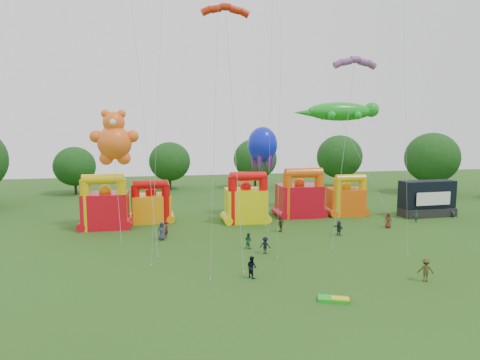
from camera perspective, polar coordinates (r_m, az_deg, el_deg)
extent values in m
plane|color=#264D15|center=(29.19, 11.67, -17.06)|extent=(160.00, 160.00, 0.00)
cylinder|color=#352314|center=(82.97, 24.07, -0.42)|extent=(0.44, 0.44, 3.72)
ellipsoid|color=#163F13|center=(82.54, 24.24, 2.71)|extent=(9.30, 9.30, 8.89)
cylinder|color=#352314|center=(85.81, 13.04, 0.19)|extent=(0.44, 0.44, 3.51)
ellipsoid|color=#163F13|center=(85.41, 13.12, 3.04)|extent=(8.77, 8.78, 8.39)
cylinder|color=#352314|center=(82.24, 2.03, 0.00)|extent=(0.44, 0.44, 3.30)
ellipsoid|color=#163F13|center=(81.83, 2.04, 2.80)|extent=(8.25, 8.25, 7.88)
cylinder|color=#352314|center=(82.16, -9.30, -0.17)|extent=(0.44, 0.44, 3.09)
ellipsoid|color=#163F13|center=(81.77, -9.35, 2.45)|extent=(7.73, 7.72, 7.38)
cylinder|color=#352314|center=(80.63, -21.07, -0.77)|extent=(0.44, 0.44, 2.88)
ellipsoid|color=#163F13|center=(80.25, -21.18, 1.72)|extent=(7.20, 7.20, 6.88)
cube|color=red|center=(52.95, -17.46, -3.86)|extent=(5.18, 4.17, 4.17)
cylinder|color=#DBB50B|center=(51.61, -19.89, -3.23)|extent=(1.13, 1.13, 5.95)
cylinder|color=#DBB50B|center=(51.14, -15.46, -3.15)|extent=(1.13, 1.13, 5.95)
cylinder|color=#DBB50B|center=(50.90, -17.81, 0.10)|extent=(4.57, 1.18, 1.18)
sphere|color=#DBB50B|center=(52.56, -17.56, -1.31)|extent=(1.40, 1.40, 1.40)
cube|color=orange|center=(54.98, -11.75, -3.68)|extent=(4.95, 4.09, 3.41)
cylinder|color=red|center=(53.57, -13.74, -3.22)|extent=(1.03, 1.03, 4.87)
cylinder|color=red|center=(53.52, -9.82, -3.13)|extent=(1.03, 1.03, 4.87)
cylinder|color=red|center=(53.14, -11.85, -0.60)|extent=(4.17, 1.08, 1.08)
sphere|color=red|center=(54.65, -11.80, -1.61)|extent=(1.40, 1.40, 1.40)
cube|color=yellow|center=(53.73, 0.74, -3.39)|extent=(5.02, 4.07, 4.13)
cylinder|color=red|center=(51.84, -1.01, -2.78)|extent=(1.08, 1.08, 5.90)
cylinder|color=red|center=(52.63, 3.11, -2.64)|extent=(1.08, 1.08, 5.90)
cylinder|color=red|center=(51.78, 1.07, 0.50)|extent=(4.38, 1.14, 1.14)
sphere|color=red|center=(53.35, 0.75, -0.89)|extent=(1.40, 1.40, 1.40)
cube|color=red|center=(57.61, 7.89, -2.72)|extent=(5.58, 4.49, 4.17)
cylinder|color=#ED550C|center=(55.30, 6.33, -2.17)|extent=(1.21, 1.21, 5.96)
cylinder|color=#ED550C|center=(56.72, 10.48, -2.01)|extent=(1.21, 1.21, 5.96)
cylinder|color=#ED550C|center=(55.58, 8.49, 0.94)|extent=(4.91, 1.27, 1.27)
sphere|color=#ED550C|center=(57.26, 7.93, -0.37)|extent=(1.40, 1.40, 1.40)
cube|color=#E7570C|center=(59.74, 13.87, -2.80)|extent=(4.98, 4.19, 3.58)
cylinder|color=gold|center=(57.69, 12.84, -2.34)|extent=(1.00, 1.00, 5.11)
cylinder|color=gold|center=(59.21, 16.00, -2.20)|extent=(1.00, 1.00, 5.11)
cylinder|color=gold|center=(58.08, 14.52, 0.22)|extent=(4.06, 1.05, 1.05)
sphere|color=gold|center=(59.42, 13.93, -0.81)|extent=(1.40, 1.40, 1.40)
cube|color=black|center=(62.40, 23.65, -3.93)|extent=(7.39, 3.05, 1.10)
cube|color=black|center=(62.17, 23.66, -1.75)|extent=(7.37, 2.69, 3.64)
cube|color=white|center=(61.08, 24.40, -2.29)|extent=(5.02, 0.30, 1.71)
cylinder|color=black|center=(59.93, 21.94, -4.43)|extent=(0.30, 0.90, 0.90)
cylinder|color=black|center=(63.26, 26.38, -4.07)|extent=(0.30, 0.90, 0.90)
sphere|color=#FF611C|center=(51.07, -16.39, 4.81)|extent=(3.88, 3.88, 3.88)
sphere|color=#FF611C|center=(51.04, -16.48, 7.38)|extent=(2.47, 2.47, 2.47)
sphere|color=#FF611C|center=(51.15, -17.51, 8.43)|extent=(0.97, 0.97, 0.97)
sphere|color=#FF611C|center=(50.98, -15.52, 8.50)|extent=(0.97, 0.97, 0.97)
sphere|color=#FF611C|center=(51.28, -18.68, 5.52)|extent=(1.41, 1.41, 1.41)
sphere|color=#FF611C|center=(50.90, -14.13, 5.67)|extent=(1.41, 1.41, 1.41)
sphere|color=#FF611C|center=(51.26, -17.40, 2.81)|extent=(1.59, 1.59, 1.59)
sphere|color=#FF611C|center=(51.08, -15.24, 2.87)|extent=(1.59, 1.59, 1.59)
sphere|color=white|center=(49.85, -16.61, 7.39)|extent=(0.71, 0.71, 0.71)
ellipsoid|color=#17A11E|center=(62.39, 13.20, 8.88)|extent=(9.77, 3.05, 2.60)
sphere|color=#17A11E|center=(64.49, 17.13, 8.95)|extent=(2.10, 2.10, 2.10)
cone|color=#17A11E|center=(60.53, 8.86, 8.86)|extent=(3.82, 1.53, 1.53)
sphere|color=#17A11E|center=(64.56, 14.19, 8.28)|extent=(1.15, 1.15, 1.15)
sphere|color=#17A11E|center=(61.80, 15.41, 8.30)|extent=(1.15, 1.15, 1.15)
sphere|color=#17A11E|center=(63.04, 11.02, 8.40)|extent=(1.15, 1.15, 1.15)
sphere|color=#17A11E|center=(60.21, 12.11, 8.43)|extent=(1.15, 1.15, 1.15)
ellipsoid|color=#0D1DCC|center=(55.91, 3.01, 4.72)|extent=(3.89, 3.89, 4.67)
cone|color=#591E8C|center=(56.36, 4.25, 2.55)|extent=(0.88, 0.88, 3.11)
cone|color=#591E8C|center=(57.25, 3.35, 2.63)|extent=(0.88, 0.88, 3.11)
cone|color=#591E8C|center=(56.95, 2.12, 2.61)|extent=(0.88, 0.88, 3.11)
cone|color=#591E8C|center=(55.75, 1.74, 2.52)|extent=(0.88, 0.88, 3.11)
cone|color=#591E8C|center=(54.83, 2.63, 2.44)|extent=(0.88, 0.88, 3.11)
cone|color=#591E8C|center=(55.14, 3.91, 2.45)|extent=(0.88, 0.88, 3.11)
cube|color=green|center=(31.09, 12.28, -15.28)|extent=(2.23, 1.68, 0.24)
cube|color=yellow|center=(30.94, 13.22, -15.14)|extent=(1.34, 1.01, 0.10)
imported|color=#2B3147|center=(46.01, -10.39, -6.72)|extent=(1.01, 0.73, 1.92)
imported|color=#52171C|center=(46.93, -9.79, -6.49)|extent=(0.65, 0.78, 1.82)
imported|color=#1C482F|center=(42.32, 1.11, -8.07)|extent=(0.93, 0.97, 1.57)
imported|color=black|center=(40.67, 3.38, -8.69)|extent=(1.19, 1.03, 1.60)
imported|color=#46381C|center=(48.93, 5.47, -5.84)|extent=(1.13, 1.02, 1.84)
imported|color=#212338|center=(48.46, 13.02, -6.25)|extent=(0.89, 1.59, 1.63)
imported|color=#592519|center=(53.46, 19.16, -5.10)|extent=(1.07, 0.99, 1.83)
imported|color=#193F28|center=(57.74, 22.47, -4.49)|extent=(0.68, 0.65, 1.57)
imported|color=black|center=(34.44, 1.57, -11.52)|extent=(0.99, 1.07, 1.75)
imported|color=#423C1A|center=(36.59, 23.52, -10.91)|extent=(1.36, 1.08, 1.85)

